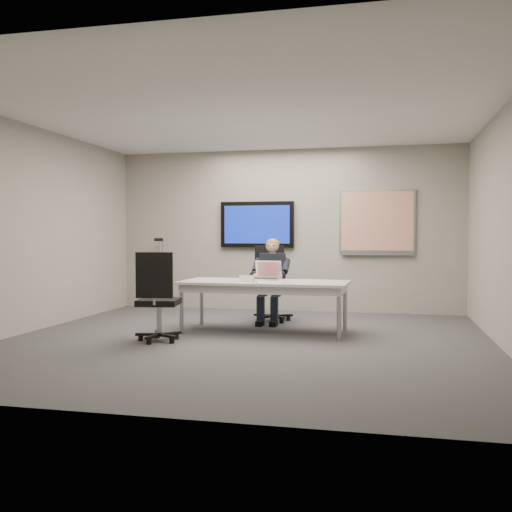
% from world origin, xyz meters
% --- Properties ---
extents(floor, '(6.00, 6.00, 0.02)m').
position_xyz_m(floor, '(0.00, 0.00, 0.00)').
color(floor, '#39393C').
rests_on(floor, ground).
extents(ceiling, '(6.00, 6.00, 0.02)m').
position_xyz_m(ceiling, '(0.00, 0.00, 2.80)').
color(ceiling, silver).
rests_on(ceiling, wall_back).
extents(wall_back, '(6.00, 0.02, 2.80)m').
position_xyz_m(wall_back, '(0.00, 3.00, 1.40)').
color(wall_back, gray).
rests_on(wall_back, ground).
extents(wall_front, '(6.00, 0.02, 2.80)m').
position_xyz_m(wall_front, '(0.00, -3.00, 1.40)').
color(wall_front, gray).
rests_on(wall_front, ground).
extents(wall_left, '(0.02, 6.00, 2.80)m').
position_xyz_m(wall_left, '(-3.00, 0.00, 1.40)').
color(wall_left, gray).
rests_on(wall_left, ground).
extents(wall_right, '(0.02, 6.00, 2.80)m').
position_xyz_m(wall_right, '(3.00, 0.00, 1.40)').
color(wall_right, gray).
rests_on(wall_right, ground).
extents(conference_table, '(2.26, 1.00, 0.69)m').
position_xyz_m(conference_table, '(0.10, 0.73, 0.61)').
color(conference_table, silver).
rests_on(conference_table, ground).
extents(tv_display, '(1.30, 0.09, 0.80)m').
position_xyz_m(tv_display, '(-0.50, 2.95, 1.50)').
color(tv_display, black).
rests_on(tv_display, wall_back).
extents(whiteboard, '(1.25, 0.08, 1.10)m').
position_xyz_m(whiteboard, '(1.55, 2.97, 1.53)').
color(whiteboard, '#999CA2').
rests_on(whiteboard, wall_back).
extents(office_chair_far, '(0.73, 0.73, 1.15)m').
position_xyz_m(office_chair_far, '(0.00, 1.76, 0.36)').
color(office_chair_far, black).
rests_on(office_chair_far, ground).
extents(office_chair_near, '(0.61, 0.61, 1.11)m').
position_xyz_m(office_chair_near, '(-1.03, -0.26, 0.35)').
color(office_chair_near, black).
rests_on(office_chair_near, ground).
extents(seated_person, '(0.41, 0.71, 1.26)m').
position_xyz_m(seated_person, '(0.02, 1.52, 0.51)').
color(seated_person, '#1E2332').
rests_on(seated_person, office_chair_far).
extents(crutch, '(0.24, 0.48, 1.32)m').
position_xyz_m(crutch, '(-2.25, 2.83, 0.65)').
color(crutch, '#A8ABAF').
rests_on(crutch, ground).
extents(laptop, '(0.38, 0.36, 0.26)m').
position_xyz_m(laptop, '(0.08, 0.98, 0.76)').
color(laptop, silver).
rests_on(laptop, conference_table).
extents(name_tent, '(0.23, 0.13, 0.09)m').
position_xyz_m(name_tent, '(-0.10, 0.53, 0.74)').
color(name_tent, white).
rests_on(name_tent, conference_table).
extents(pen, '(0.05, 0.14, 0.01)m').
position_xyz_m(pen, '(0.06, 0.43, 0.70)').
color(pen, black).
rests_on(pen, conference_table).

